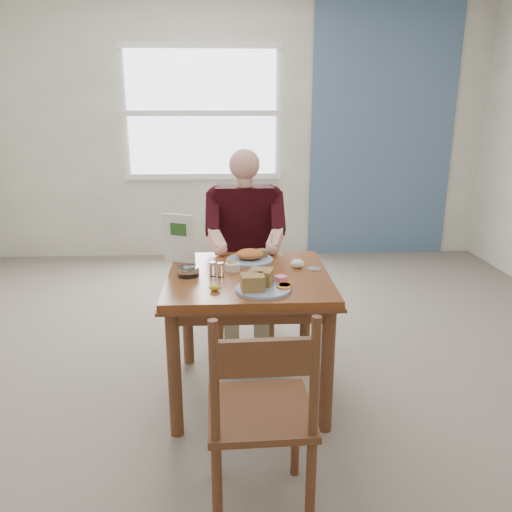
{
  "coord_description": "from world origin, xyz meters",
  "views": [
    {
      "loc": [
        -0.09,
        -2.66,
        1.64
      ],
      "look_at": [
        0.04,
        0.0,
        0.85
      ],
      "focal_mm": 35.0,
      "sensor_mm": 36.0,
      "label": 1
    }
  ],
  "objects": [
    {
      "name": "napkin",
      "position": [
        0.29,
        0.1,
        0.78
      ],
      "size": [
        0.09,
        0.07,
        0.05
      ],
      "primitive_type": "ellipsoid",
      "rotation": [
        0.0,
        0.0,
        -0.1
      ],
      "color": "white",
      "rests_on": "table"
    },
    {
      "name": "caddy",
      "position": [
        -0.09,
        0.06,
        0.77
      ],
      "size": [
        0.11,
        0.11,
        0.06
      ],
      "color": "white",
      "rests_on": "table"
    },
    {
      "name": "shakers",
      "position": [
        -0.18,
        -0.04,
        0.79
      ],
      "size": [
        0.09,
        0.07,
        0.08
      ],
      "color": "white",
      "rests_on": "table"
    },
    {
      "name": "lemon_wedge",
      "position": [
        -0.18,
        -0.26,
        0.77
      ],
      "size": [
        0.06,
        0.05,
        0.03
      ],
      "primitive_type": "ellipsoid",
      "rotation": [
        0.0,
        0.0,
        0.08
      ],
      "color": "gold",
      "rests_on": "table"
    },
    {
      "name": "chair_far",
      "position": [
        0.0,
        0.8,
        0.48
      ],
      "size": [
        0.42,
        0.42,
        0.95
      ],
      "color": "brown",
      "rests_on": "ground"
    },
    {
      "name": "metal_dish",
      "position": [
        0.38,
        0.06,
        0.75
      ],
      "size": [
        0.09,
        0.09,
        0.01
      ],
      "primitive_type": "cylinder",
      "rotation": [
        0.0,
        0.0,
        0.17
      ],
      "color": "silver",
      "rests_on": "table"
    },
    {
      "name": "wall_back",
      "position": [
        0.0,
        3.0,
        1.4
      ],
      "size": [
        5.5,
        0.0,
        5.5
      ],
      "primitive_type": "plane",
      "rotation": [
        1.57,
        0.0,
        0.0
      ],
      "color": "silver",
      "rests_on": "ground"
    },
    {
      "name": "window",
      "position": [
        -0.4,
        2.97,
        1.6
      ],
      "size": [
        1.72,
        0.04,
        1.42
      ],
      "color": "white",
      "rests_on": "wall_back"
    },
    {
      "name": "far_plate",
      "position": [
        0.02,
        0.25,
        0.78
      ],
      "size": [
        0.37,
        0.37,
        0.08
      ],
      "color": "white",
      "rests_on": "table"
    },
    {
      "name": "chair_near",
      "position": [
        0.02,
        -0.95,
        0.48
      ],
      "size": [
        0.43,
        0.43,
        0.95
      ],
      "color": "brown",
      "rests_on": "ground"
    },
    {
      "name": "table",
      "position": [
        0.0,
        0.0,
        0.64
      ],
      "size": [
        0.92,
        0.92,
        0.75
      ],
      "color": "brown",
      "rests_on": "ground"
    },
    {
      "name": "floor",
      "position": [
        0.0,
        0.0,
        0.0
      ],
      "size": [
        6.0,
        6.0,
        0.0
      ],
      "primitive_type": "plane",
      "color": "#6F685A",
      "rests_on": "ground"
    },
    {
      "name": "creamer",
      "position": [
        -0.33,
        -0.02,
        0.78
      ],
      "size": [
        0.16,
        0.16,
        0.05
      ],
      "color": "white",
      "rests_on": "table"
    },
    {
      "name": "near_plate",
      "position": [
        0.06,
        -0.26,
        0.79
      ],
      "size": [
        0.31,
        0.3,
        0.09
      ],
      "color": "white",
      "rests_on": "table"
    },
    {
      "name": "menu",
      "position": [
        -0.41,
        0.25,
        0.9
      ],
      "size": [
        0.19,
        0.09,
        0.3
      ],
      "color": "white",
      "rests_on": "table"
    },
    {
      "name": "diner",
      "position": [
        0.0,
        0.71,
        0.81
      ],
      "size": [
        0.53,
        0.56,
        1.39
      ],
      "color": "gray",
      "rests_on": "chair_far"
    },
    {
      "name": "accent_panel",
      "position": [
        1.6,
        2.98,
        1.4
      ],
      "size": [
        1.6,
        0.02,
        2.8
      ],
      "primitive_type": "cube",
      "color": "slate",
      "rests_on": "ground"
    }
  ]
}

